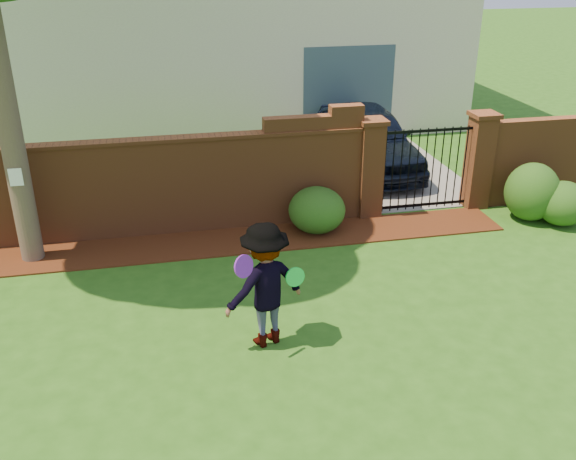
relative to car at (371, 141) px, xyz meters
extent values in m
cube|color=#255114|center=(-3.26, -6.41, -0.72)|extent=(80.00, 80.00, 0.01)
cube|color=#38170A|center=(-4.21, -3.07, -0.70)|extent=(11.10, 1.08, 0.03)
cube|color=brown|center=(-5.41, -2.41, 0.14)|extent=(8.70, 0.25, 1.70)
cube|color=brown|center=(-1.96, -2.41, 1.14)|extent=(1.80, 0.25, 0.30)
cube|color=brown|center=(-1.36, -2.41, 1.37)|extent=(0.60, 0.25, 0.16)
cube|color=brown|center=(-5.41, -2.41, 1.02)|extent=(8.70, 0.31, 0.06)
cube|color=brown|center=(3.34, -2.41, 0.14)|extent=(4.00, 0.25, 1.70)
cube|color=brown|center=(-0.86, -2.41, 0.19)|extent=(0.42, 0.42, 1.80)
cube|color=brown|center=(-0.86, -2.41, 1.13)|extent=(0.50, 0.50, 0.08)
cube|color=brown|center=(1.34, -2.41, 0.19)|extent=(0.42, 0.42, 1.80)
cube|color=brown|center=(1.34, -2.41, 1.13)|extent=(0.50, 0.50, 0.08)
cylinder|color=black|center=(-0.57, -2.41, 0.14)|extent=(0.02, 0.02, 1.60)
cylinder|color=black|center=(-0.41, -2.41, 0.14)|extent=(0.02, 0.02, 1.60)
cylinder|color=black|center=(-0.24, -2.41, 0.14)|extent=(0.02, 0.02, 1.60)
cylinder|color=black|center=(-0.08, -2.41, 0.14)|extent=(0.02, 0.02, 1.60)
cylinder|color=black|center=(0.08, -2.41, 0.14)|extent=(0.02, 0.02, 1.60)
cylinder|color=black|center=(0.24, -2.41, 0.14)|extent=(0.02, 0.02, 1.60)
cylinder|color=black|center=(0.40, -2.41, 0.14)|extent=(0.02, 0.02, 1.60)
cylinder|color=black|center=(0.57, -2.41, 0.14)|extent=(0.02, 0.02, 1.60)
cylinder|color=black|center=(0.73, -2.41, 0.14)|extent=(0.02, 0.02, 1.60)
cylinder|color=black|center=(0.89, -2.41, 0.14)|extent=(0.02, 0.02, 1.60)
cylinder|color=black|center=(1.05, -2.41, 0.14)|extent=(0.02, 0.02, 1.60)
cube|color=black|center=(0.24, -2.41, -0.59)|extent=(1.78, 0.03, 0.05)
cube|color=black|center=(0.24, -2.41, 0.89)|extent=(1.78, 0.03, 0.05)
cube|color=slate|center=(0.24, 1.59, -0.71)|extent=(3.20, 8.00, 0.01)
cube|color=beige|center=(-2.26, 5.59, 2.29)|extent=(12.00, 6.00, 6.00)
cube|color=#384C5B|center=(0.24, 2.64, 0.49)|extent=(2.40, 0.12, 2.40)
imported|color=black|center=(0.00, 0.00, 0.00)|extent=(1.73, 4.21, 1.43)
cube|color=white|center=(-6.86, -3.20, 0.79)|extent=(0.20, 0.01, 0.28)
ellipsoid|color=#174414|center=(-2.00, -2.93, -0.30)|extent=(1.02, 1.02, 0.83)
ellipsoid|color=#174414|center=(2.05, -3.22, -0.17)|extent=(1.00, 1.00, 1.10)
ellipsoid|color=#174414|center=(2.50, -3.55, -0.30)|extent=(0.93, 0.93, 0.82)
imported|color=gray|center=(-3.50, -6.17, 0.13)|extent=(1.24, 0.96, 1.68)
cylinder|color=purple|center=(-3.82, -6.48, 0.61)|extent=(0.28, 0.23, 0.28)
cylinder|color=#1BCF44|center=(-3.15, -6.25, 0.27)|extent=(0.26, 0.11, 0.26)
camera|label=1|loc=(-4.68, -13.03, 4.10)|focal=39.54mm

